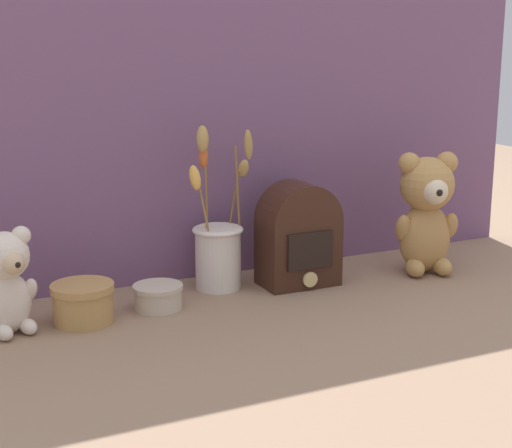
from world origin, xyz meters
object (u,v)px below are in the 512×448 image
object	(u,v)px
teddy_bear_medium	(8,280)
flower_vase	(218,247)
teddy_bear_large	(426,210)
decorative_tin_tall	(83,303)
decorative_tin_short	(158,297)
vintage_radio	(299,235)

from	to	relation	value
teddy_bear_medium	flower_vase	distance (m)	0.42
teddy_bear_large	decorative_tin_tall	size ratio (longest dim) A/B	2.33
flower_vase	decorative_tin_tall	size ratio (longest dim) A/B	2.95
teddy_bear_large	flower_vase	size ratio (longest dim) A/B	0.79
teddy_bear_medium	decorative_tin_short	distance (m)	0.28
teddy_bear_medium	vintage_radio	bearing A→B (deg)	3.31
teddy_bear_medium	decorative_tin_tall	xyz separation A→B (m)	(0.12, 0.00, -0.06)
teddy_bear_medium	flower_vase	bearing A→B (deg)	10.88
vintage_radio	decorative_tin_short	size ratio (longest dim) A/B	2.27
decorative_tin_short	teddy_bear_medium	bearing A→B (deg)	-177.21
teddy_bear_large	decorative_tin_tall	xyz separation A→B (m)	(-0.73, 0.01, -0.10)
vintage_radio	decorative_tin_short	world-z (taller)	vintage_radio
teddy_bear_medium	decorative_tin_tall	bearing A→B (deg)	0.55
teddy_bear_medium	flower_vase	size ratio (longest dim) A/B	0.56
teddy_bear_large	decorative_tin_short	world-z (taller)	teddy_bear_large
flower_vase	vintage_radio	size ratio (longest dim) A/B	1.56
decorative_tin_short	decorative_tin_tall	bearing A→B (deg)	-175.26
teddy_bear_large	vintage_radio	distance (m)	0.29
vintage_radio	flower_vase	bearing A→B (deg)	163.39
teddy_bear_large	teddy_bear_medium	size ratio (longest dim) A/B	1.41
flower_vase	decorative_tin_tall	distance (m)	0.31
teddy_bear_large	flower_vase	world-z (taller)	flower_vase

